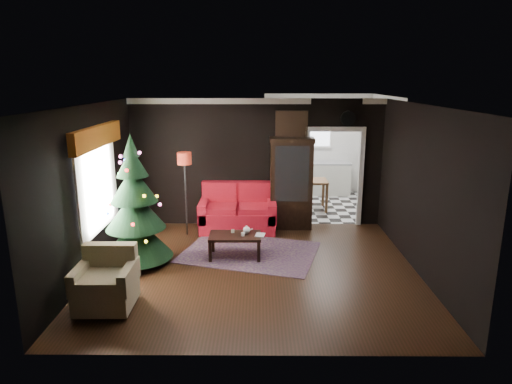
{
  "coord_description": "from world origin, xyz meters",
  "views": [
    {
      "loc": [
        0.06,
        -7.19,
        3.2
      ],
      "look_at": [
        0.0,
        0.9,
        1.15
      ],
      "focal_mm": 31.41,
      "sensor_mm": 36.0,
      "label": 1
    }
  ],
  "objects_px": {
    "floor_lamp": "(186,197)",
    "christmas_tree": "(135,206)",
    "coffee_table": "(235,246)",
    "loveseat": "(238,208)",
    "wall_clock": "(348,118)",
    "armchair": "(105,279)",
    "teapot": "(247,230)",
    "curio_cabinet": "(291,185)",
    "kitchen_table": "(313,195)"
  },
  "relations": [
    {
      "from": "loveseat",
      "to": "wall_clock",
      "type": "distance_m",
      "value": 3.04
    },
    {
      "from": "floor_lamp",
      "to": "christmas_tree",
      "type": "distance_m",
      "value": 1.65
    },
    {
      "from": "floor_lamp",
      "to": "kitchen_table",
      "type": "height_order",
      "value": "floor_lamp"
    },
    {
      "from": "floor_lamp",
      "to": "teapot",
      "type": "xyz_separation_m",
      "value": [
        1.29,
        -1.17,
        -0.32
      ]
    },
    {
      "from": "christmas_tree",
      "to": "armchair",
      "type": "relative_size",
      "value": 2.86
    },
    {
      "from": "christmas_tree",
      "to": "wall_clock",
      "type": "relative_size",
      "value": 7.39
    },
    {
      "from": "armchair",
      "to": "coffee_table",
      "type": "relative_size",
      "value": 0.88
    },
    {
      "from": "kitchen_table",
      "to": "wall_clock",
      "type": "bearing_deg",
      "value": -66.25
    },
    {
      "from": "loveseat",
      "to": "coffee_table",
      "type": "xyz_separation_m",
      "value": [
        0.02,
        -1.52,
        -0.28
      ]
    },
    {
      "from": "loveseat",
      "to": "teapot",
      "type": "bearing_deg",
      "value": -81.05
    },
    {
      "from": "loveseat",
      "to": "teapot",
      "type": "relative_size",
      "value": 10.98
    },
    {
      "from": "floor_lamp",
      "to": "christmas_tree",
      "type": "bearing_deg",
      "value": -112.98
    },
    {
      "from": "teapot",
      "to": "wall_clock",
      "type": "height_order",
      "value": "wall_clock"
    },
    {
      "from": "floor_lamp",
      "to": "teapot",
      "type": "relative_size",
      "value": 11.96
    },
    {
      "from": "curio_cabinet",
      "to": "teapot",
      "type": "distance_m",
      "value": 1.96
    },
    {
      "from": "loveseat",
      "to": "coffee_table",
      "type": "distance_m",
      "value": 1.54
    },
    {
      "from": "loveseat",
      "to": "kitchen_table",
      "type": "xyz_separation_m",
      "value": [
        1.8,
        1.65,
        -0.12
      ]
    },
    {
      "from": "armchair",
      "to": "coffee_table",
      "type": "xyz_separation_m",
      "value": [
        1.73,
        1.91,
        -0.24
      ]
    },
    {
      "from": "curio_cabinet",
      "to": "armchair",
      "type": "height_order",
      "value": "curio_cabinet"
    },
    {
      "from": "floor_lamp",
      "to": "coffee_table",
      "type": "bearing_deg",
      "value": -48.69
    },
    {
      "from": "wall_clock",
      "to": "armchair",
      "type": "bearing_deg",
      "value": -136.69
    },
    {
      "from": "loveseat",
      "to": "curio_cabinet",
      "type": "bearing_deg",
      "value": 10.83
    },
    {
      "from": "christmas_tree",
      "to": "floor_lamp",
      "type": "bearing_deg",
      "value": 67.02
    },
    {
      "from": "curio_cabinet",
      "to": "teapot",
      "type": "xyz_separation_m",
      "value": [
        -0.92,
        -1.67,
        -0.44
      ]
    },
    {
      "from": "armchair",
      "to": "loveseat",
      "type": "bearing_deg",
      "value": 62.77
    },
    {
      "from": "curio_cabinet",
      "to": "christmas_tree",
      "type": "distance_m",
      "value": 3.49
    },
    {
      "from": "kitchen_table",
      "to": "armchair",
      "type": "bearing_deg",
      "value": -124.67
    },
    {
      "from": "armchair",
      "to": "christmas_tree",
      "type": "bearing_deg",
      "value": 88.84
    },
    {
      "from": "loveseat",
      "to": "floor_lamp",
      "type": "bearing_deg",
      "value": -164.93
    },
    {
      "from": "loveseat",
      "to": "curio_cabinet",
      "type": "height_order",
      "value": "curio_cabinet"
    },
    {
      "from": "floor_lamp",
      "to": "christmas_tree",
      "type": "height_order",
      "value": "christmas_tree"
    },
    {
      "from": "christmas_tree",
      "to": "wall_clock",
      "type": "distance_m",
      "value": 4.79
    },
    {
      "from": "wall_clock",
      "to": "loveseat",
      "type": "bearing_deg",
      "value": -170.34
    },
    {
      "from": "christmas_tree",
      "to": "coffee_table",
      "type": "bearing_deg",
      "value": 9.01
    },
    {
      "from": "wall_clock",
      "to": "kitchen_table",
      "type": "bearing_deg",
      "value": 113.75
    },
    {
      "from": "floor_lamp",
      "to": "wall_clock",
      "type": "relative_size",
      "value": 5.79
    },
    {
      "from": "coffee_table",
      "to": "wall_clock",
      "type": "distance_m",
      "value": 3.71
    },
    {
      "from": "armchair",
      "to": "wall_clock",
      "type": "xyz_separation_m",
      "value": [
        4.07,
        3.83,
        1.92
      ]
    },
    {
      "from": "christmas_tree",
      "to": "kitchen_table",
      "type": "bearing_deg",
      "value": 44.5
    },
    {
      "from": "curio_cabinet",
      "to": "loveseat",
      "type": "bearing_deg",
      "value": -169.17
    },
    {
      "from": "armchair",
      "to": "teapot",
      "type": "bearing_deg",
      "value": 44.84
    },
    {
      "from": "christmas_tree",
      "to": "teapot",
      "type": "xyz_separation_m",
      "value": [
        1.93,
        0.34,
        -0.54
      ]
    },
    {
      "from": "christmas_tree",
      "to": "armchair",
      "type": "bearing_deg",
      "value": -90.49
    },
    {
      "from": "loveseat",
      "to": "christmas_tree",
      "type": "distance_m",
      "value": 2.53
    },
    {
      "from": "curio_cabinet",
      "to": "floor_lamp",
      "type": "xyz_separation_m",
      "value": [
        -2.21,
        -0.51,
        -0.12
      ]
    },
    {
      "from": "teapot",
      "to": "kitchen_table",
      "type": "height_order",
      "value": "kitchen_table"
    },
    {
      "from": "floor_lamp",
      "to": "coffee_table",
      "type": "distance_m",
      "value": 1.75
    },
    {
      "from": "loveseat",
      "to": "christmas_tree",
      "type": "bearing_deg",
      "value": -133.53
    },
    {
      "from": "loveseat",
      "to": "coffee_table",
      "type": "relative_size",
      "value": 1.8
    },
    {
      "from": "christmas_tree",
      "to": "coffee_table",
      "type": "distance_m",
      "value": 1.93
    }
  ]
}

